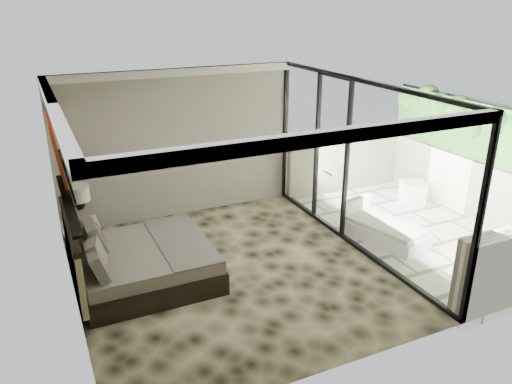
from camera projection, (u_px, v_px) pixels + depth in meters
name	position (u px, v px, depth m)	size (l,w,h in m)	color
floor	(230.00, 272.00, 7.71)	(5.00, 5.00, 0.00)	black
ceiling	(227.00, 91.00, 6.70)	(4.50, 5.00, 0.02)	silver
back_wall	(179.00, 144.00, 9.31)	(4.50, 0.02, 2.80)	gray
left_wall	(65.00, 213.00, 6.32)	(0.02, 5.00, 2.80)	gray
glass_wall	(357.00, 167.00, 8.08)	(0.08, 5.00, 2.80)	white
terrace_slab	(419.00, 231.00, 9.20)	(3.00, 5.00, 0.12)	beige
parapet_far	(477.00, 189.00, 9.51)	(0.30, 5.00, 1.10)	beige
foliage_hedge	(487.00, 133.00, 9.11)	(0.36, 4.60, 1.10)	#397B26
picture_ledge	(68.00, 203.00, 6.39)	(0.12, 2.20, 0.05)	black
bed	(139.00, 262.00, 7.35)	(1.99, 1.93, 1.10)	black
nightstand	(82.00, 237.00, 8.21)	(0.56, 0.56, 0.56)	black
table_lamp	(79.00, 200.00, 7.97)	(0.36, 0.36, 0.66)	black
abstract_canvas	(56.00, 150.00, 6.93)	(0.04, 0.90, 0.90)	#AA430E
framed_print	(67.00, 176.00, 6.36)	(0.03, 0.50, 0.60)	black
ottoman	(412.00, 192.00, 10.23)	(0.46, 0.46, 0.46)	silver
lounger	(383.00, 229.00, 8.71)	(1.07, 1.59, 0.57)	white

